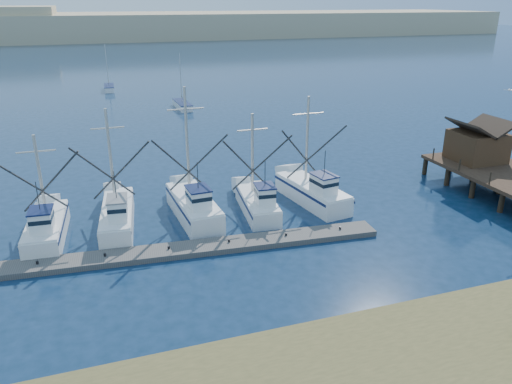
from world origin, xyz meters
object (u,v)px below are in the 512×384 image
sailboat_near (182,105)px  sailboat_far (109,88)px  timber_pier (505,166)px  floating_dock (169,251)px

sailboat_near → sailboat_far: 22.06m
timber_pier → sailboat_far: size_ratio=2.47×
timber_pier → floating_dock: bearing=-176.6°
floating_dock → sailboat_near: sailboat_near is taller
floating_dock → timber_pier: bearing=7.7°
timber_pier → sailboat_far: 70.25m
floating_dock → sailboat_far: (-0.10, 65.80, 0.31)m
timber_pier → sailboat_near: bearing=113.2°
sailboat_near → sailboat_far: size_ratio=1.00×
floating_dock → sailboat_near: (9.60, 45.99, 0.30)m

